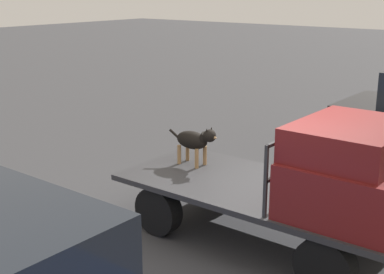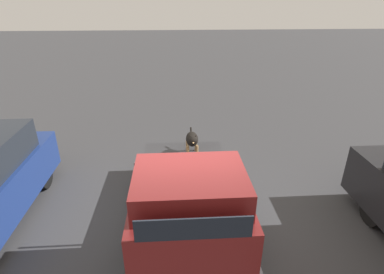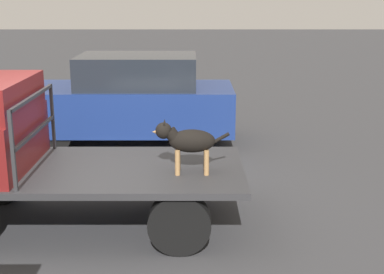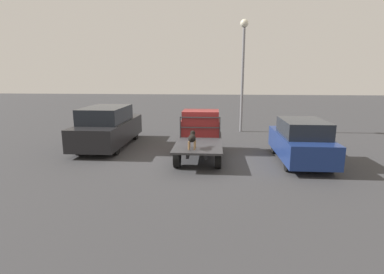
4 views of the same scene
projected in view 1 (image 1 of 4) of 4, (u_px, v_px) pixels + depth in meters
The scene contains 5 objects.
ground_plane at pixel (262, 239), 7.60m from camera, with size 80.00×80.00×0.00m, color #38383A.
flatbed_truck at pixel (264, 202), 7.45m from camera, with size 4.14×1.86×0.78m.
truck_cab at pixel (356, 171), 6.50m from camera, with size 1.45×1.74×1.11m.
truck_headboard at pixel (299, 154), 6.93m from camera, with size 0.04×1.74×0.91m.
dog at pixel (195, 140), 8.24m from camera, with size 0.93×0.28×0.66m.
Camera 1 is at (3.49, -6.07, 3.45)m, focal length 50.00 mm.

